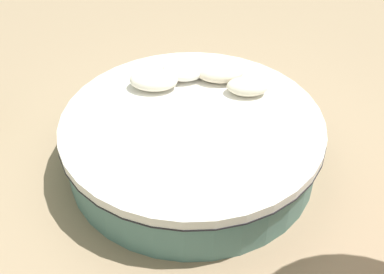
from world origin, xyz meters
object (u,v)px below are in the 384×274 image
Objects in this scene: throw_pillow_0 at (247,87)px; throw_pillow_3 at (154,80)px; throw_pillow_2 at (184,70)px; throw_pillow_1 at (219,72)px; round_bed at (192,141)px.

throw_pillow_3 reaches higher than throw_pillow_0.
throw_pillow_2 is 0.91× the size of throw_pillow_3.
throw_pillow_0 is 0.92× the size of throw_pillow_2.
throw_pillow_0 is at bearing -40.66° from throw_pillow_1.
round_bed is 5.62× the size of throw_pillow_2.
throw_pillow_0 is 0.78m from throw_pillow_2.
round_bed is 6.11× the size of throw_pillow_0.
throw_pillow_0 is (0.59, 0.50, 0.39)m from round_bed.
round_bed is at bearing -50.21° from throw_pillow_3.
throw_pillow_0 is 1.05m from throw_pillow_3.
throw_pillow_1 is (0.28, 0.77, 0.40)m from round_bed.
throw_pillow_2 is at bearing 158.01° from throw_pillow_0.
round_bed is at bearing -139.56° from throw_pillow_0.
round_bed is 0.91m from throw_pillow_1.
throw_pillow_3 is at bearing 129.79° from round_bed.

